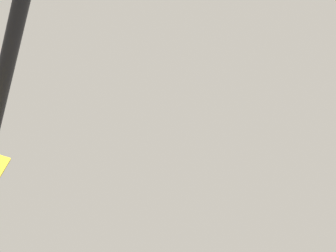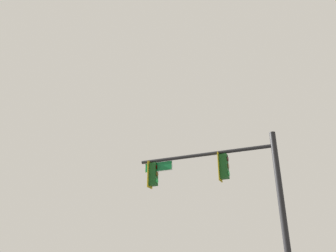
# 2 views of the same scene
# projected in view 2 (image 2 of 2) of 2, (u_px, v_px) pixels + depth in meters

# --- Properties ---
(signal_pole_near) EXTENTS (6.38, 1.48, 6.71)m
(signal_pole_near) POSITION_uv_depth(u_px,v_px,m) (229.00, 185.00, 14.14)
(signal_pole_near) COLOR black
(signal_pole_near) RESTS_ON ground_plane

